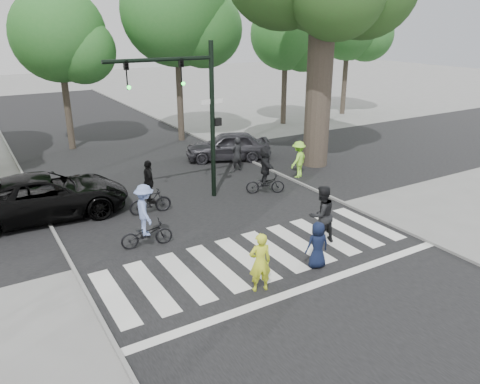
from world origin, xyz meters
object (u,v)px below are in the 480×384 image
object	(u,v)px
car_grey	(228,146)
car_suv	(45,196)
pedestrian_child	(317,245)
pedestrian_adult	(321,215)
cyclist_left	(146,220)
pedestrian_woman	(260,262)
cyclist_mid	(150,192)
cyclist_right	(265,172)
traffic_signal	(192,101)

from	to	relation	value
car_grey	car_suv	bearing A→B (deg)	-47.99
pedestrian_child	pedestrian_adult	xyz separation A→B (m)	(1.11, 1.16, 0.26)
cyclist_left	pedestrian_woman	bearing A→B (deg)	-67.72
pedestrian_child	cyclist_mid	distance (m)	6.75
pedestrian_woman	cyclist_right	world-z (taller)	cyclist_right
pedestrian_adult	car_grey	distance (m)	10.02
cyclist_right	traffic_signal	bearing A→B (deg)	163.72
pedestrian_child	cyclist_left	world-z (taller)	cyclist_left
pedestrian_adult	cyclist_right	size ratio (longest dim) A/B	0.96
cyclist_left	car_grey	distance (m)	10.05
traffic_signal	car_grey	world-z (taller)	traffic_signal
traffic_signal	pedestrian_woman	size ratio (longest dim) A/B	3.66
traffic_signal	pedestrian_child	bearing A→B (deg)	-84.57
pedestrian_adult	cyclist_mid	world-z (taller)	cyclist_mid
cyclist_left	car_suv	distance (m)	4.68
traffic_signal	cyclist_right	distance (m)	4.18
traffic_signal	cyclist_mid	size ratio (longest dim) A/B	2.97
cyclist_left	car_suv	bearing A→B (deg)	118.51
car_grey	pedestrian_child	bearing A→B (deg)	6.72
cyclist_right	car_grey	bearing A→B (deg)	77.23
cyclist_left	cyclist_right	xyz separation A→B (m)	(5.86, 2.09, 0.01)
traffic_signal	pedestrian_woman	xyz separation A→B (m)	(-1.45, -6.84, -3.08)
traffic_signal	pedestrian_woman	distance (m)	7.65
cyclist_right	car_grey	distance (m)	5.24
pedestrian_woman	cyclist_right	distance (m)	7.37
pedestrian_woman	car_grey	size ratio (longest dim) A/B	0.39
cyclist_left	cyclist_right	world-z (taller)	cyclist_left
pedestrian_adult	car_grey	bearing A→B (deg)	-102.57
pedestrian_child	pedestrian_adult	world-z (taller)	pedestrian_adult
traffic_signal	pedestrian_child	world-z (taller)	traffic_signal
car_suv	car_grey	xyz separation A→B (m)	(9.25, 3.08, -0.08)
pedestrian_adult	pedestrian_woman	bearing A→B (deg)	23.29
car_suv	car_grey	size ratio (longest dim) A/B	1.36
traffic_signal	cyclist_left	world-z (taller)	traffic_signal
cyclist_mid	traffic_signal	bearing A→B (deg)	12.13
pedestrian_woman	cyclist_mid	bearing A→B (deg)	-71.08
pedestrian_adult	cyclist_left	bearing A→B (deg)	-28.04
cyclist_mid	cyclist_right	world-z (taller)	cyclist_mid
cyclist_left	cyclist_right	size ratio (longest dim) A/B	1.02
cyclist_right	car_suv	xyz separation A→B (m)	(-8.09, 2.03, -0.09)
pedestrian_adult	cyclist_left	xyz separation A→B (m)	(-4.81, 2.58, -0.07)
car_suv	car_grey	distance (m)	9.75
traffic_signal	pedestrian_adult	xyz separation A→B (m)	(1.74, -5.48, -2.95)
pedestrian_adult	car_suv	size ratio (longest dim) A/B	0.33
pedestrian_adult	cyclist_left	size ratio (longest dim) A/B	0.94
pedestrian_child	car_suv	bearing A→B (deg)	-40.57
cyclist_right	car_grey	xyz separation A→B (m)	(1.16, 5.11, -0.17)
traffic_signal	car_grey	distance (m)	6.64
pedestrian_child	pedestrian_adult	distance (m)	1.63
car_grey	pedestrian_woman	bearing A→B (deg)	-2.28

